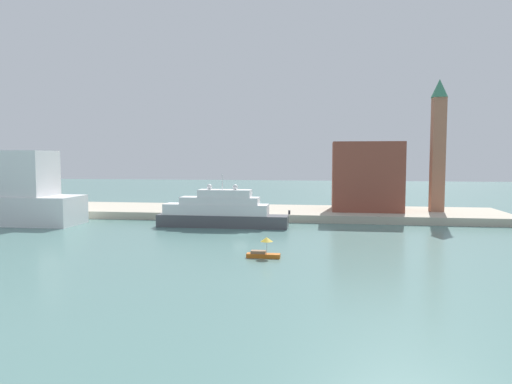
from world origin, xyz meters
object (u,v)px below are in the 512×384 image
(work_barge, at_px, (174,221))
(person_figure, at_px, (228,206))
(harbor_building, at_px, (367,176))
(large_yacht, at_px, (220,212))
(mooring_bollard, at_px, (289,212))
(small_motorboat, at_px, (264,250))
(parked_car, at_px, (209,208))
(bell_tower, at_px, (438,141))

(work_barge, bearing_deg, person_figure, 50.72)
(harbor_building, bearing_deg, person_figure, -172.70)
(large_yacht, relative_size, mooring_bollard, 30.24)
(large_yacht, bearing_deg, work_barge, 159.65)
(large_yacht, xyz_separation_m, person_figure, (-1.72, 15.31, -0.47))
(harbor_building, relative_size, mooring_bollard, 18.18)
(small_motorboat, xyz_separation_m, person_figure, (-13.90, 42.34, 1.49))
(small_motorboat, height_order, parked_car, parked_car)
(harbor_building, relative_size, bell_tower, 0.53)
(work_barge, bearing_deg, parked_car, 59.72)
(bell_tower, relative_size, person_figure, 16.26)
(small_motorboat, relative_size, parked_car, 1.18)
(large_yacht, height_order, bell_tower, bell_tower)
(person_figure, bearing_deg, bell_tower, 5.02)
(bell_tower, bearing_deg, small_motorboat, -125.73)
(parked_car, height_order, person_figure, person_figure)
(parked_car, relative_size, person_figure, 2.17)
(large_yacht, relative_size, person_figure, 14.35)
(large_yacht, relative_size, small_motorboat, 5.62)
(small_motorboat, xyz_separation_m, bell_tower, (33.44, 46.50, 16.53))
(harbor_building, bearing_deg, large_yacht, -147.20)
(bell_tower, bearing_deg, mooring_bollard, -162.14)
(small_motorboat, height_order, person_figure, person_figure)
(parked_car, height_order, mooring_bollard, parked_car)
(small_motorboat, bearing_deg, parked_car, 114.07)
(large_yacht, bearing_deg, person_figure, 96.41)
(bell_tower, bearing_deg, person_figure, -174.98)
(mooring_bollard, bearing_deg, person_figure, 156.85)
(large_yacht, height_order, person_figure, large_yacht)
(bell_tower, xyz_separation_m, person_figure, (-47.34, -4.16, -15.04))
(large_yacht, xyz_separation_m, harbor_building, (30.09, 19.39, 6.53))
(small_motorboat, xyz_separation_m, mooring_bollard, (0.90, 36.01, 1.08))
(large_yacht, height_order, mooring_bollard, large_yacht)
(small_motorboat, bearing_deg, harbor_building, 68.90)
(parked_car, distance_m, mooring_bollard, 19.21)
(bell_tower, distance_m, mooring_bollard, 37.52)
(small_motorboat, relative_size, bell_tower, 0.16)
(mooring_bollard, bearing_deg, work_barge, -168.39)
(small_motorboat, relative_size, harbor_building, 0.30)
(work_barge, distance_m, parked_car, 10.55)
(work_barge, height_order, person_figure, person_figure)
(large_yacht, bearing_deg, small_motorboat, -65.75)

